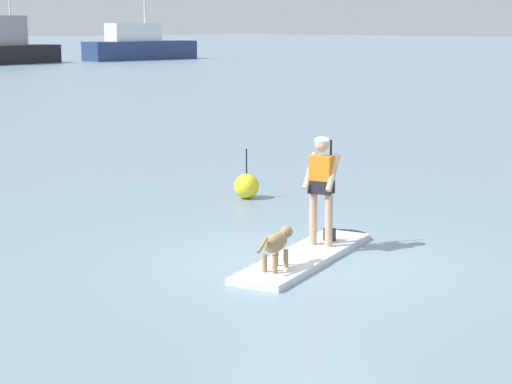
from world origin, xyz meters
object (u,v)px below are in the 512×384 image
at_px(person_paddler, 322,183).
at_px(moored_boat_far_port, 4,46).
at_px(moored_boat_far_starboard, 139,46).
at_px(dog, 277,243).
at_px(marker_buoy, 247,186).
at_px(paddleboard, 311,254).

height_order(person_paddler, moored_boat_far_port, moored_boat_far_port).
bearing_deg(person_paddler, moored_boat_far_starboard, 53.56).
xyz_separation_m(dog, marker_buoy, (3.69, 4.26, -0.22)).
bearing_deg(marker_buoy, dog, -130.93).
bearing_deg(paddleboard, marker_buoy, 56.60).
bearing_deg(dog, moored_boat_far_port, 62.47).
bearing_deg(dog, person_paddler, 16.54).
relative_size(moored_boat_far_port, moored_boat_far_starboard, 0.91).
height_order(person_paddler, marker_buoy, person_paddler).
distance_m(paddleboard, dog, 1.22).
distance_m(dog, moored_boat_far_starboard, 75.36).
bearing_deg(person_paddler, dog, -163.46).
distance_m(person_paddler, moored_boat_far_starboard, 74.13).
relative_size(dog, moored_boat_far_port, 0.09).
height_order(dog, marker_buoy, marker_buoy).
relative_size(paddleboard, moored_boat_far_starboard, 0.30).
distance_m(paddleboard, marker_buoy, 4.71).
bearing_deg(marker_buoy, moored_boat_far_starboard, 53.17).
xyz_separation_m(moored_boat_far_port, marker_buoy, (-28.30, -57.13, -1.27)).
bearing_deg(marker_buoy, paddleboard, -123.40).
xyz_separation_m(person_paddler, marker_buoy, (2.24, 3.83, -0.82)).
bearing_deg(person_paddler, marker_buoy, 59.71).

